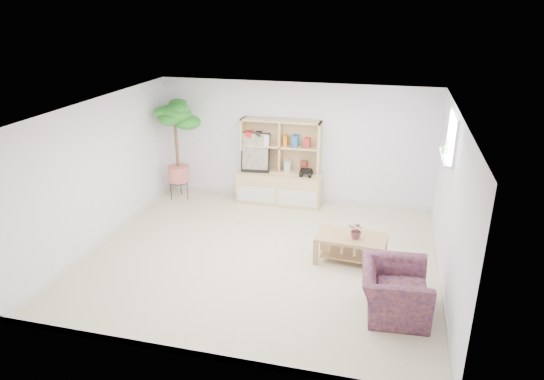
% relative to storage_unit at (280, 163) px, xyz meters
% --- Properties ---
extents(floor, '(5.50, 5.00, 0.01)m').
position_rel_storage_unit_xyz_m(floor, '(0.24, -2.24, -0.85)').
color(floor, '#B9B19D').
rests_on(floor, ground).
extents(ceiling, '(5.50, 5.00, 0.01)m').
position_rel_storage_unit_xyz_m(ceiling, '(0.24, -2.24, 1.55)').
color(ceiling, white).
rests_on(ceiling, walls).
extents(walls, '(5.51, 5.01, 2.40)m').
position_rel_storage_unit_xyz_m(walls, '(0.24, -2.24, 0.35)').
color(walls, white).
rests_on(walls, floor).
extents(baseboard, '(5.50, 5.00, 0.10)m').
position_rel_storage_unit_xyz_m(baseboard, '(0.24, -2.24, -0.80)').
color(baseboard, silver).
rests_on(baseboard, floor).
extents(window, '(0.10, 0.98, 0.68)m').
position_rel_storage_unit_xyz_m(window, '(2.97, -1.64, 1.15)').
color(window, silver).
rests_on(window, walls).
extents(window_sill, '(0.14, 1.00, 0.04)m').
position_rel_storage_unit_xyz_m(window_sill, '(2.91, -1.64, 0.83)').
color(window_sill, silver).
rests_on(window_sill, walls).
extents(storage_unit, '(1.69, 0.57, 1.69)m').
position_rel_storage_unit_xyz_m(storage_unit, '(0.00, 0.00, 0.00)').
color(storage_unit, tan).
rests_on(storage_unit, floor).
extents(poster, '(0.59, 0.19, 0.80)m').
position_rel_storage_unit_xyz_m(poster, '(-0.48, -0.03, 0.19)').
color(poster, yellow).
rests_on(poster, storage_unit).
extents(toy_truck, '(0.33, 0.23, 0.17)m').
position_rel_storage_unit_xyz_m(toy_truck, '(0.55, -0.06, -0.13)').
color(toy_truck, black).
rests_on(toy_truck, storage_unit).
extents(coffee_table, '(1.11, 0.66, 0.44)m').
position_rel_storage_unit_xyz_m(coffee_table, '(1.64, -2.07, -0.63)').
color(coffee_table, '#916948').
rests_on(coffee_table, floor).
extents(table_plant, '(0.31, 0.30, 0.28)m').
position_rel_storage_unit_xyz_m(table_plant, '(1.72, -2.13, -0.27)').
color(table_plant, '#24552A').
rests_on(table_plant, coffee_table).
extents(floor_tree, '(0.90, 0.90, 2.04)m').
position_rel_storage_unit_xyz_m(floor_tree, '(-2.06, -0.26, 0.17)').
color(floor_tree, '#176E23').
rests_on(floor_tree, floor).
extents(armchair, '(0.93, 1.05, 0.74)m').
position_rel_storage_unit_xyz_m(armchair, '(2.31, -3.28, -0.48)').
color(armchair, '#100E3F').
rests_on(armchair, floor).
extents(sill_plant, '(0.13, 0.11, 0.21)m').
position_rel_storage_unit_xyz_m(sill_plant, '(2.91, -1.48, 0.96)').
color(sill_plant, '#176E23').
rests_on(sill_plant, window_sill).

